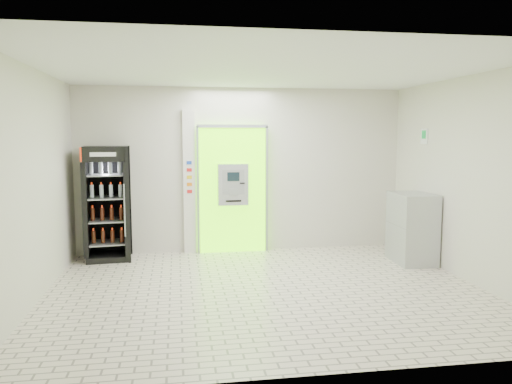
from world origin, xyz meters
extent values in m
plane|color=beige|center=(0.00, 0.00, 0.00)|extent=(6.00, 6.00, 0.00)
plane|color=beige|center=(0.00, 2.50, 1.50)|extent=(6.00, 0.00, 6.00)
plane|color=beige|center=(0.00, -2.50, 1.50)|extent=(6.00, 0.00, 6.00)
plane|color=beige|center=(-3.00, 0.00, 1.50)|extent=(0.00, 5.00, 5.00)
plane|color=beige|center=(3.00, 0.00, 1.50)|extent=(0.00, 5.00, 5.00)
plane|color=white|center=(0.00, 0.00, 3.00)|extent=(6.00, 6.00, 0.00)
cube|color=#6BFF03|center=(-0.20, 2.43, 1.15)|extent=(1.20, 0.12, 2.30)
cube|color=gray|center=(-0.20, 2.36, 2.30)|extent=(1.28, 0.04, 0.06)
cube|color=gray|center=(-0.83, 2.36, 1.15)|extent=(0.04, 0.04, 2.30)
cube|color=gray|center=(0.43, 2.36, 1.15)|extent=(0.04, 0.04, 2.30)
cube|color=black|center=(-0.10, 2.38, 0.50)|extent=(0.62, 0.01, 0.67)
cube|color=black|center=(-0.54, 2.38, 1.98)|extent=(0.22, 0.01, 0.18)
cube|color=#A8ABB0|center=(-0.20, 2.32, 1.25)|extent=(0.55, 0.12, 0.75)
cube|color=black|center=(-0.20, 2.25, 1.40)|extent=(0.22, 0.01, 0.16)
cube|color=gray|center=(-0.20, 2.25, 1.12)|extent=(0.16, 0.01, 0.12)
cube|color=black|center=(-0.04, 2.25, 1.28)|extent=(0.09, 0.01, 0.02)
cube|color=black|center=(-0.20, 2.25, 0.96)|extent=(0.28, 0.01, 0.03)
cube|color=silver|center=(-0.98, 2.45, 1.30)|extent=(0.22, 0.10, 2.60)
cube|color=#193FB2|center=(-0.98, 2.40, 1.65)|extent=(0.09, 0.01, 0.06)
cube|color=red|center=(-0.98, 2.40, 1.52)|extent=(0.09, 0.01, 0.06)
cube|color=yellow|center=(-0.98, 2.40, 1.39)|extent=(0.09, 0.01, 0.06)
cube|color=orange|center=(-0.98, 2.40, 1.26)|extent=(0.09, 0.01, 0.06)
cube|color=red|center=(-0.98, 2.40, 1.13)|extent=(0.09, 0.01, 0.06)
cube|color=black|center=(-2.39, 2.16, 0.98)|extent=(0.80, 0.74, 1.95)
cube|color=black|center=(-2.39, 2.47, 0.98)|extent=(0.73, 0.12, 1.95)
cube|color=red|center=(-2.39, 1.83, 1.83)|extent=(0.72, 0.08, 0.23)
cube|color=white|center=(-2.39, 1.82, 1.83)|extent=(0.41, 0.05, 0.07)
cube|color=black|center=(-2.39, 2.16, 0.05)|extent=(0.80, 0.74, 0.10)
cylinder|color=gray|center=(-2.07, 1.81, 0.90)|extent=(0.03, 0.03, 0.88)
cube|color=gray|center=(-2.39, 2.16, 0.29)|extent=(0.67, 0.63, 0.02)
cube|color=gray|center=(-2.39, 2.16, 0.68)|extent=(0.67, 0.63, 0.02)
cube|color=gray|center=(-2.39, 2.16, 1.07)|extent=(0.67, 0.63, 0.02)
cube|color=gray|center=(-2.39, 2.16, 1.47)|extent=(0.67, 0.63, 0.02)
cube|color=#A8ABB0|center=(2.70, 1.15, 0.59)|extent=(0.62, 0.90, 1.17)
cube|color=gray|center=(2.40, 1.15, 0.65)|extent=(0.04, 0.86, 0.01)
cube|color=white|center=(2.99, 1.40, 2.12)|extent=(0.02, 0.22, 0.26)
cube|color=#0B8235|center=(2.98, 1.40, 2.15)|extent=(0.00, 0.14, 0.14)
camera|label=1|loc=(-1.19, -6.60, 2.13)|focal=35.00mm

